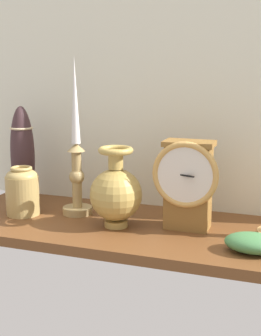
% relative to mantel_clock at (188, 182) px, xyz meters
% --- Properties ---
extents(ground_plane, '(1.00, 0.36, 0.02)m').
position_rel_mantel_clock_xyz_m(ground_plane, '(-0.09, -0.01, -0.12)').
color(ground_plane, brown).
extents(back_wall, '(1.20, 0.02, 0.65)m').
position_rel_mantel_clock_xyz_m(back_wall, '(-0.09, 0.17, 0.21)').
color(back_wall, silver).
rests_on(back_wall, ground_plane).
extents(mantel_clock, '(0.15, 0.09, 0.21)m').
position_rel_mantel_clock_xyz_m(mantel_clock, '(0.00, 0.00, 0.00)').
color(mantel_clock, brown).
rests_on(mantel_clock, ground_plane).
extents(candlestick_tall_center, '(0.08, 0.08, 0.40)m').
position_rel_mantel_clock_xyz_m(candlestick_tall_center, '(-0.29, 0.02, 0.02)').
color(candlestick_tall_center, tan).
rests_on(candlestick_tall_center, ground_plane).
extents(brass_vase_bulbous, '(0.13, 0.13, 0.19)m').
position_rel_mantel_clock_xyz_m(brass_vase_bulbous, '(-0.16, -0.04, -0.03)').
color(brass_vase_bulbous, '#B29348').
rests_on(brass_vase_bulbous, ground_plane).
extents(brass_vase_jar, '(0.09, 0.09, 0.13)m').
position_rel_mantel_clock_xyz_m(brass_vase_jar, '(-0.43, -0.03, -0.05)').
color(brass_vase_jar, tan).
rests_on(brass_vase_jar, ground_plane).
extents(tall_ceramic_vase, '(0.07, 0.07, 0.27)m').
position_rel_mantel_clock_xyz_m(tall_ceramic_vase, '(-0.48, 0.06, 0.02)').
color(tall_ceramic_vase, '#3B2629').
rests_on(tall_ceramic_vase, ground_plane).
extents(ivy_sprig, '(0.12, 0.08, 0.04)m').
position_rel_mantel_clock_xyz_m(ivy_sprig, '(0.16, -0.10, -0.09)').
color(ivy_sprig, '#447E46').
rests_on(ivy_sprig, ground_plane).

